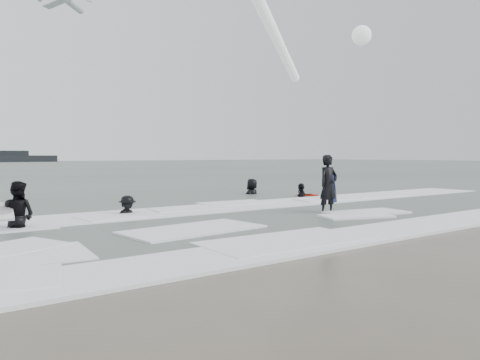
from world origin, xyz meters
TOP-DOWN VIEW (x-y plane):
  - ground at (0.00, 0.00)m, footprint 320.00×320.00m
  - surfer_centre at (1.90, 2.71)m, footprint 0.73×0.49m
  - surfer_wading at (-6.96, 5.13)m, footprint 1.12×1.11m
  - surfer_breaker at (-3.58, 6.15)m, footprint 1.03×0.66m
  - surfer_right_near at (5.40, 7.74)m, footprint 0.99×1.12m
  - surfer_right_far at (4.49, 10.25)m, footprint 1.14×1.05m
  - surf_foam at (0.00, 3.70)m, footprint 30.03×9.06m
  - bodyboards at (0.22, 5.21)m, footprint 14.08×5.68m
  - vessel_horizon at (16.04, 141.58)m, footprint 24.42×4.36m
  - airshow_jet at (26.23, 39.30)m, footprint 41.91×34.68m

SIDE VIEW (x-z plane):
  - ground at x=0.00m, z-range 0.00..0.00m
  - surfer_centre at x=1.90m, z-range -0.99..0.99m
  - surfer_wading at x=-6.96m, z-range -0.92..0.92m
  - surfer_breaker at x=-3.58m, z-range -0.76..0.76m
  - surfer_right_near at x=5.40m, z-range -0.91..0.91m
  - surfer_right_far at x=4.49m, z-range -0.98..0.98m
  - surf_foam at x=0.00m, z-range 0.00..0.08m
  - bodyboards at x=0.22m, z-range -0.13..1.12m
  - vessel_horizon at x=16.04m, z-range -0.41..2.90m
  - airshow_jet at x=26.23m, z-range 14.29..22.86m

